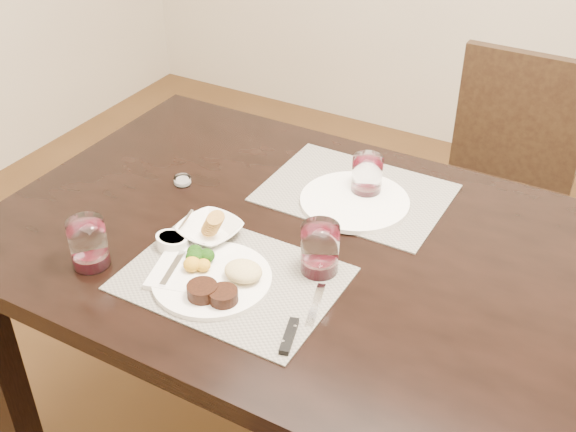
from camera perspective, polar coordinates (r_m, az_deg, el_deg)
The scene contains 14 objects.
dining_table at distance 1.67m, azimuth 8.87°, elevation -6.62°, with size 2.00×1.00×0.75m.
chair_far at distance 2.51m, azimuth 16.59°, elevation 2.97°, with size 0.42×0.42×0.90m.
placemat_near at distance 1.58m, azimuth -4.44°, elevation -4.95°, with size 0.46×0.34×0.00m, color slate.
placemat_far at distance 1.87m, azimuth 5.35°, elevation 1.84°, with size 0.46×0.34×0.00m, color slate.
dinner_plate at distance 1.56m, azimuth -5.73°, elevation -4.93°, with size 0.26×0.26×0.05m.
napkin_fork at distance 1.62m, azimuth -8.60°, elevation -3.91°, with size 0.14×0.19×0.02m.
steak_knife at distance 1.45m, azimuth 0.62°, elevation -8.85°, with size 0.05×0.23×0.01m.
cracker_bowl at distance 1.70m, azimuth -6.19°, elevation -1.13°, with size 0.16×0.16×0.06m.
sauce_ramekin at distance 1.67m, azimuth -9.13°, elevation -2.01°, with size 0.08×0.12×0.06m.
wine_glass_near at distance 1.57m, azimuth 2.53°, elevation -2.77°, with size 0.08×0.08×0.12m.
far_plate at distance 1.82m, azimuth 5.28°, elevation 1.17°, with size 0.28×0.28×0.01m, color white.
wine_glass_far at distance 1.84m, azimuth 6.25°, elevation 3.01°, with size 0.08×0.08×0.11m.
wine_glass_side at distance 1.65m, azimuth -15.47°, elevation -2.28°, with size 0.08×0.08×0.11m.
salt_cellar at distance 1.92m, azimuth -8.33°, elevation 2.76°, with size 0.05×0.05×0.02m.
Camera 1 is at (0.39, -1.21, 1.75)m, focal length 45.00 mm.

